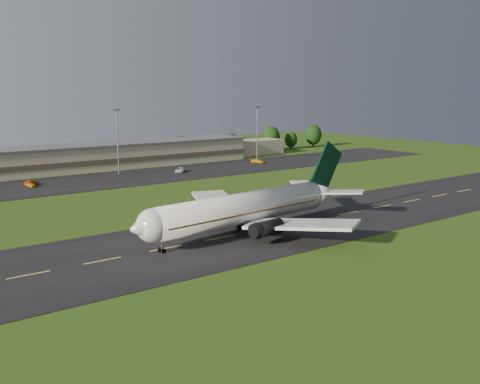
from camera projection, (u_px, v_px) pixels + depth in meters
ground at (269, 229)px, 101.17m from camera, size 360.00×360.00×0.00m
taxiway at (269, 229)px, 101.16m from camera, size 220.00×30.00×0.10m
apron at (114, 179)px, 158.12m from camera, size 260.00×30.00×0.10m
airliner at (246, 208)px, 97.23m from camera, size 51.27×42.00×15.57m
terminal at (103, 157)px, 180.25m from camera, size 145.00×16.00×8.40m
light_mast_centre at (117, 134)px, 165.01m from camera, size 2.40×1.20×20.35m
light_mast_east at (257, 127)px, 197.07m from camera, size 2.40×1.20×20.35m
tree_line at (150, 147)px, 200.74m from camera, size 193.52×9.35×10.60m
service_vehicle_a at (31, 185)px, 144.90m from camera, size 2.25×3.77×1.20m
service_vehicle_b at (32, 183)px, 147.52m from camera, size 4.15×2.30×1.30m
service_vehicle_c at (180, 170)px, 171.46m from camera, size 5.40×5.72×1.50m
service_vehicle_d at (258, 161)px, 192.71m from camera, size 4.70×5.41×1.50m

